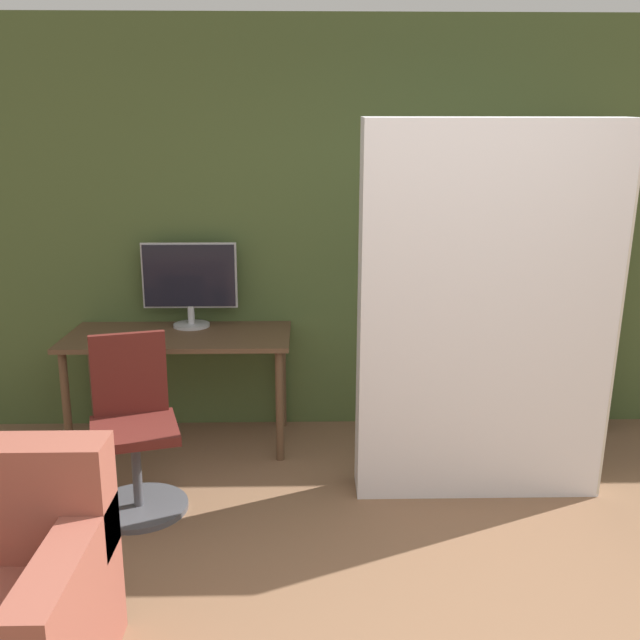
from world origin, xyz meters
TOP-DOWN VIEW (x-y plane):
  - wall_back at (0.00, 2.82)m, footprint 8.00×0.06m
  - desk at (-1.41, 2.45)m, footprint 1.41×0.67m
  - monitor at (-1.36, 2.65)m, footprint 0.62×0.24m
  - office_chair at (-1.52, 1.61)m, footprint 0.55×0.55m
  - bookshelf at (1.00, 2.69)m, footprint 0.68×0.26m
  - mattress_near at (0.35, 1.71)m, footprint 1.34×0.37m

SIDE VIEW (x-z plane):
  - office_chair at x=-1.52m, z-range -0.09..0.84m
  - desk at x=-1.41m, z-range 0.28..1.01m
  - bookshelf at x=1.00m, z-range 0.00..1.85m
  - mattress_near at x=0.35m, z-range 0.00..2.04m
  - monitor at x=-1.36m, z-range 0.77..1.32m
  - wall_back at x=0.00m, z-range 0.00..2.70m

